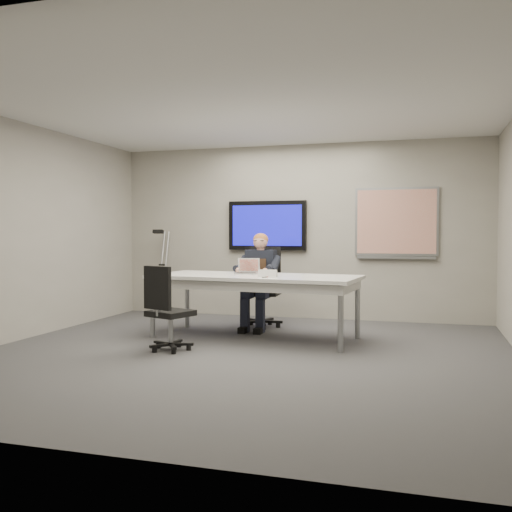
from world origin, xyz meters
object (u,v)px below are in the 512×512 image
(conference_table, at_px, (255,282))
(office_chair_near, at_px, (168,324))
(laptop, at_px, (247,270))
(seated_person, at_px, (258,291))
(office_chair_far, at_px, (262,302))

(conference_table, bearing_deg, office_chair_near, -119.76)
(office_chair_near, xyz_separation_m, laptop, (0.56, 1.29, 0.57))
(office_chair_near, height_order, seated_person, seated_person)
(conference_table, distance_m, seated_person, 0.72)
(conference_table, distance_m, office_chair_far, 1.03)
(conference_table, xyz_separation_m, seated_person, (-0.16, 0.68, -0.18))
(office_chair_near, bearing_deg, conference_table, -105.08)
(office_chair_near, bearing_deg, seated_person, -88.43)
(office_chair_near, height_order, laptop, laptop)
(conference_table, height_order, laptop, laptop)
(conference_table, bearing_deg, laptop, 131.16)
(conference_table, relative_size, office_chair_far, 2.37)
(seated_person, height_order, laptop, seated_person)
(office_chair_near, relative_size, seated_person, 0.72)
(office_chair_far, bearing_deg, seated_person, -92.79)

